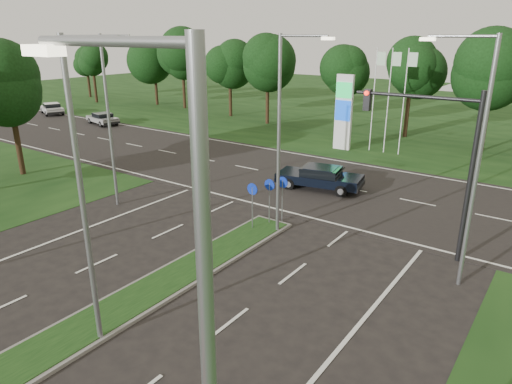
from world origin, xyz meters
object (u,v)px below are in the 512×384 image
Objects in this scene: far_car_a at (103,118)px; far_car_b at (52,108)px; navy_sedan at (320,177)px; far_car_c at (7,103)px.

far_car_a is 10.37m from far_car_b.
navy_sedan is 28.90m from far_car_a.
navy_sedan reaches higher than far_car_b.
navy_sedan and far_car_c have the same top height.
far_car_c is at bearing 119.20° from far_car_b.
navy_sedan is 1.02× the size of far_car_c.
far_car_b is at bearing 70.33° from navy_sedan.
far_car_b is 0.94× the size of far_car_c.
far_car_a is at bearing 68.37° from navy_sedan.
far_car_c is (-18.56, -0.50, 0.09)m from far_car_a.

